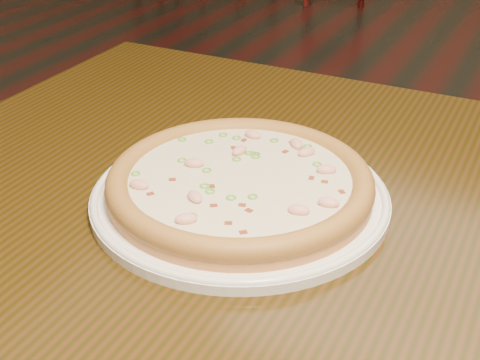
% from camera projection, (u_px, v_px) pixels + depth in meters
% --- Properties ---
extents(hero_table, '(1.20, 0.80, 0.75)m').
position_uv_depth(hero_table, '(343.00, 272.00, 0.84)').
color(hero_table, black).
rests_on(hero_table, ground).
extents(plate, '(0.35, 0.35, 0.02)m').
position_uv_depth(plate, '(240.00, 196.00, 0.80)').
color(plate, white).
rests_on(plate, hero_table).
extents(pizza, '(0.32, 0.32, 0.03)m').
position_uv_depth(pizza, '(240.00, 182.00, 0.79)').
color(pizza, '#BC8141').
rests_on(pizza, plate).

